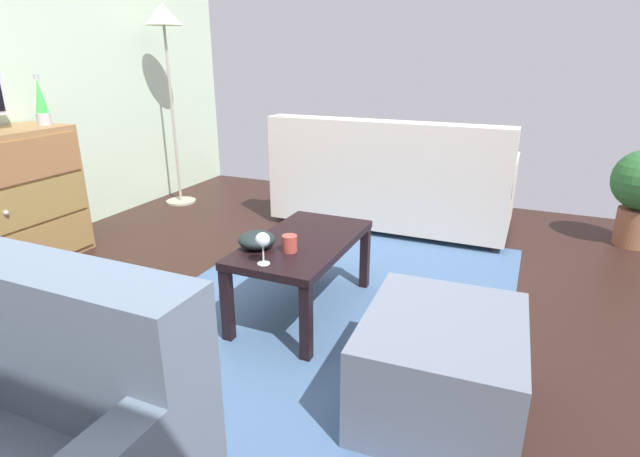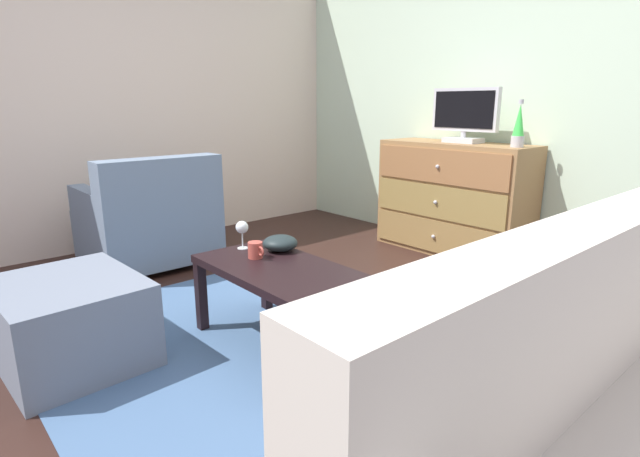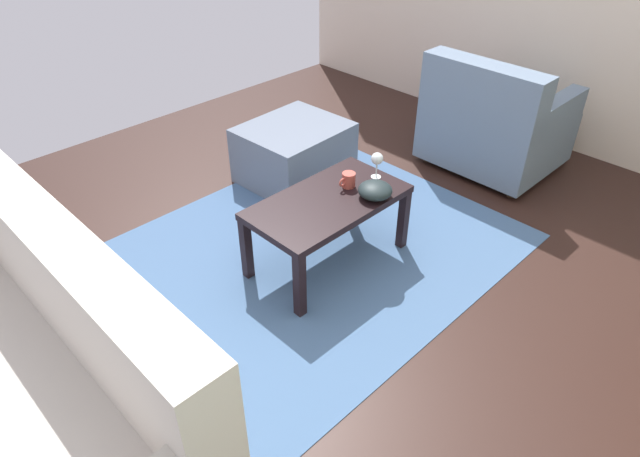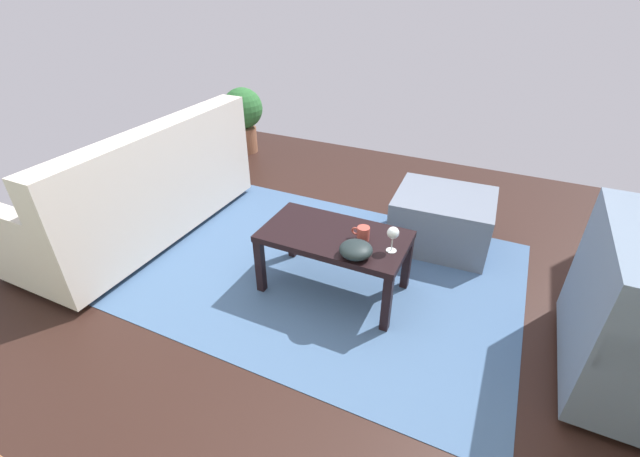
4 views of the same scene
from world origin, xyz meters
TOP-DOWN VIEW (x-y plane):
  - ground_plane at (0.00, 0.00)m, footprint 5.23×5.09m
  - area_rug at (0.20, -0.20)m, footprint 2.60×1.90m
  - coffee_table at (0.06, -0.06)m, footprint 0.90×0.49m
  - wine_glass at (-0.30, -0.04)m, footprint 0.07×0.07m
  - mug at (-0.11, -0.08)m, footprint 0.11×0.08m
  - bowl_decorative at (-0.14, 0.10)m, footprint 0.19×0.19m
  - couch_large at (1.69, -0.09)m, footprint 0.85×1.88m
  - armchair at (-1.60, -0.03)m, footprint 0.80×0.88m
  - ottoman at (-0.45, -0.91)m, footprint 0.73×0.63m

SIDE VIEW (x-z plane):
  - ground_plane at x=0.00m, z-range -0.05..0.00m
  - area_rug at x=0.20m, z-range 0.00..0.01m
  - ottoman at x=-0.45m, z-range 0.00..0.41m
  - couch_large at x=1.69m, z-range -0.11..0.78m
  - armchair at x=-1.60m, z-range -0.08..0.76m
  - coffee_table at x=0.06m, z-range 0.15..0.58m
  - bowl_decorative at x=-0.14m, z-range 0.43..0.51m
  - mug at x=-0.11m, z-range 0.43..0.51m
  - wine_glass at x=-0.30m, z-range 0.46..0.62m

